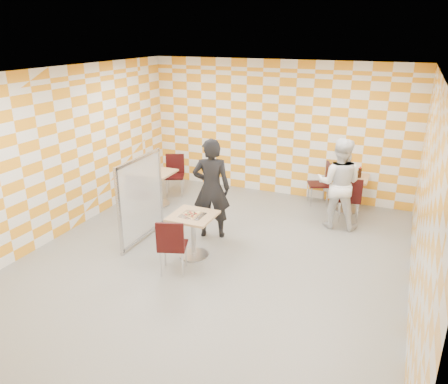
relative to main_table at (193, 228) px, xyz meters
name	(u,v)px	position (x,y,z in m)	size (l,w,h in m)	color
room_shell	(227,165)	(0.37, 0.54, 0.99)	(7.00, 7.00, 7.00)	gray
main_table	(193,228)	(0.00, 0.00, 0.00)	(0.70, 0.70, 0.75)	tan
second_table	(350,187)	(2.10, 3.04, 0.00)	(0.70, 0.70, 0.75)	tan
empty_table	(157,182)	(-1.75, 1.76, 0.00)	(0.70, 0.70, 0.75)	tan
chair_main_front	(172,243)	(-0.03, -0.66, 0.04)	(0.54, 0.54, 0.92)	black
chair_second_front	(350,196)	(2.18, 2.44, 0.04)	(0.49, 0.50, 0.92)	black
chair_second_side	(323,180)	(1.52, 3.20, 0.04)	(0.56, 0.55, 0.92)	black
chair_empty_near	(139,192)	(-1.72, 1.02, 0.04)	(0.49, 0.50, 0.92)	black
chair_empty_far	(175,171)	(-1.73, 2.51, 0.04)	(0.55, 0.56, 0.92)	black
partition	(141,199)	(-1.12, 0.20, 0.28)	(0.08, 1.38, 1.55)	white
man_dark	(211,189)	(-0.05, 0.84, 0.41)	(0.67, 0.44, 1.84)	black
man_white	(339,183)	(1.98, 2.15, 0.36)	(0.85, 0.66, 1.74)	white
pizza_on_foil	(192,214)	(0.00, -0.02, 0.26)	(0.40, 0.40, 0.04)	silver
sport_bottle	(347,171)	(2.00, 3.09, 0.33)	(0.06, 0.06, 0.20)	white
soda_bottle	(360,173)	(2.27, 3.04, 0.34)	(0.07, 0.07, 0.23)	black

